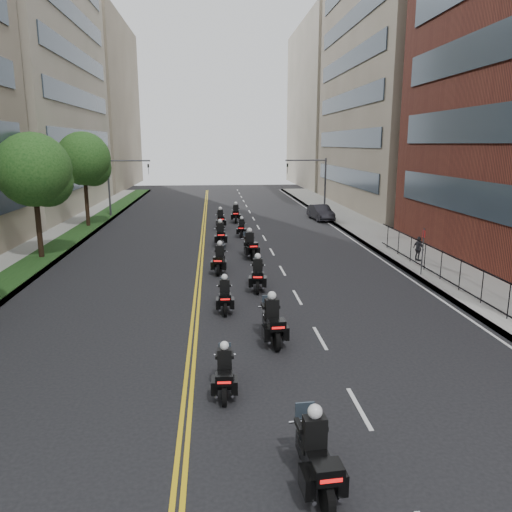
{
  "coord_description": "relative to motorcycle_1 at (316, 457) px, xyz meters",
  "views": [
    {
      "loc": [
        -0.64,
        -6.95,
        6.98
      ],
      "look_at": [
        1.34,
        15.8,
        1.83
      ],
      "focal_mm": 35.0,
      "sensor_mm": 36.0,
      "label": 1
    }
  ],
  "objects": [
    {
      "name": "building_left_far",
      "position": [
        -23.37,
        76.04,
        12.28
      ],
      "size": [
        16.0,
        28.0,
        26.0
      ],
      "primitive_type": "cube",
      "color": "#7D705B",
      "rests_on": "ground"
    },
    {
      "name": "motorcycle_10",
      "position": [
        -1.38,
        32.82,
        -0.01
      ],
      "size": [
        0.59,
        2.44,
        1.8
      ],
      "rotation": [
        0.0,
        0.0,
        0.05
      ],
      "color": "black",
      "rests_on": "ground"
    },
    {
      "name": "motorcycle_11",
      "position": [
        0.07,
        36.04,
        0.01
      ],
      "size": [
        0.63,
        2.5,
        1.85
      ],
      "rotation": [
        0.0,
        0.0,
        -0.06
      ],
      "color": "black",
      "rests_on": "ground"
    },
    {
      "name": "iron_fence",
      "position": [
        9.63,
        10.04,
        0.19
      ],
      "size": [
        0.05,
        28.0,
        1.5
      ],
      "color": "black",
      "rests_on": "sidewalk_right"
    },
    {
      "name": "motorcycle_3",
      "position": [
        0.04,
        7.83,
        0.02
      ],
      "size": [
        0.65,
        2.52,
        1.86
      ],
      "rotation": [
        0.0,
        0.0,
        0.07
      ],
      "color": "black",
      "rests_on": "ground"
    },
    {
      "name": "building_right_far",
      "position": [
        20.13,
        76.04,
        12.28
      ],
      "size": [
        15.0,
        28.0,
        26.0
      ],
      "primitive_type": "cube",
      "color": "gray",
      "rests_on": "ground"
    },
    {
      "name": "pedestrian_c",
      "position": [
        10.14,
        19.13,
        0.17
      ],
      "size": [
        0.61,
        0.93,
        1.47
      ],
      "primitive_type": "imported",
      "rotation": [
        0.0,
        0.0,
        1.89
      ],
      "color": "#38393F",
      "rests_on": "sidewalk_right"
    },
    {
      "name": "motorcycle_8",
      "position": [
        -1.52,
        25.48,
        0.02
      ],
      "size": [
        0.59,
        2.52,
        1.86
      ],
      "rotation": [
        0.0,
        0.0,
        0.03
      ],
      "color": "black",
      "rests_on": "ground"
    },
    {
      "name": "motorcycle_9",
      "position": [
        0.17,
        28.9,
        -0.11
      ],
      "size": [
        0.6,
        2.09,
        1.54
      ],
      "rotation": [
        0.0,
        0.0,
        -0.11
      ],
      "color": "black",
      "rests_on": "ground"
    },
    {
      "name": "motorcycle_2",
      "position": [
        -1.76,
        4.18,
        -0.11
      ],
      "size": [
        0.49,
        2.09,
        1.54
      ],
      "rotation": [
        0.0,
        0.0,
        -0.04
      ],
      "color": "black",
      "rests_on": "ground"
    },
    {
      "name": "parked_sedan",
      "position": [
        8.03,
        36.72,
        -0.01
      ],
      "size": [
        1.94,
        4.4,
        1.41
      ],
      "primitive_type": "imported",
      "rotation": [
        0.0,
        0.0,
        0.11
      ],
      "color": "black",
      "rests_on": "ground"
    },
    {
      "name": "traffic_signal_left",
      "position": [
        -10.91,
        40.04,
        2.98
      ],
      "size": [
        4.09,
        0.2,
        5.6
      ],
      "color": "#3F3F44",
      "rests_on": "ground"
    },
    {
      "name": "sidewalk_right",
      "position": [
        10.63,
        23.04,
        -0.64
      ],
      "size": [
        4.0,
        90.0,
        0.15
      ],
      "primitive_type": "cube",
      "color": "gray",
      "rests_on": "ground"
    },
    {
      "name": "motorcycle_1",
      "position": [
        0.0,
        0.0,
        0.0
      ],
      "size": [
        0.65,
        2.46,
        1.82
      ],
      "rotation": [
        0.0,
        0.0,
        0.08
      ],
      "color": "black",
      "rests_on": "ground"
    },
    {
      "name": "building_right_tan",
      "position": [
        20.11,
        46.04,
        14.28
      ],
      "size": [
        15.11,
        28.0,
        30.0
      ],
      "color": "#7D705B",
      "rests_on": "ground"
    },
    {
      "name": "sidewalk_left",
      "position": [
        -13.37,
        23.04,
        -0.64
      ],
      "size": [
        4.0,
        90.0,
        0.15
      ],
      "primitive_type": "cube",
      "color": "gray",
      "rests_on": "ground"
    },
    {
      "name": "motorcycle_4",
      "position": [
        -1.57,
        11.4,
        -0.08
      ],
      "size": [
        0.5,
        2.17,
        1.6
      ],
      "rotation": [
        0.0,
        0.0,
        -0.0
      ],
      "color": "black",
      "rests_on": "ground"
    },
    {
      "name": "motorcycle_6",
      "position": [
        -1.68,
        17.95,
        -0.02
      ],
      "size": [
        0.7,
        2.4,
        1.77
      ],
      "rotation": [
        0.0,
        0.0,
        -0.12
      ],
      "color": "black",
      "rests_on": "ground"
    },
    {
      "name": "motorcycle_5",
      "position": [
        0.11,
        14.46,
        -0.01
      ],
      "size": [
        0.67,
        2.43,
        1.8
      ],
      "rotation": [
        0.0,
        0.0,
        -0.1
      ],
      "color": "black",
      "rests_on": "ground"
    },
    {
      "name": "grass_strip",
      "position": [
        -12.57,
        23.04,
        -0.55
      ],
      "size": [
        2.0,
        90.0,
        0.04
      ],
      "primitive_type": "cube",
      "color": "#173814",
      "rests_on": "sidewalk_left"
    },
    {
      "name": "traffic_signal_right",
      "position": [
        8.17,
        40.04,
        2.98
      ],
      "size": [
        4.09,
        0.2,
        5.6
      ],
      "color": "#3F3F44",
      "rests_on": "ground"
    },
    {
      "name": "motorcycle_7",
      "position": [
        0.26,
        21.41,
        0.03
      ],
      "size": [
        0.78,
        2.55,
        1.89
      ],
      "rotation": [
        0.0,
        0.0,
        0.14
      ],
      "color": "black",
      "rests_on": "ground"
    }
  ]
}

